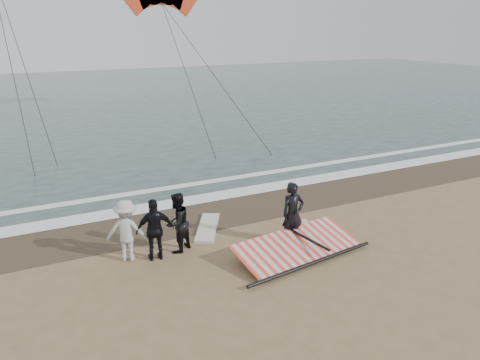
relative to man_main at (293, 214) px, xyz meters
The scene contains 10 objects.
ground 1.91m from the man_main, 127.77° to the right, with size 120.00×120.00×0.00m, color #8C704C.
sea 31.71m from the man_main, 91.84° to the left, with size 120.00×54.00×0.02m, color #233838.
wet_sand 3.47m from the man_main, 107.76° to the left, with size 120.00×2.80×0.01m, color #4C3D2B.
foam_near 4.78m from the man_main, 102.54° to the left, with size 120.00×0.90×0.01m, color white.
foam_far 6.43m from the man_main, 99.22° to the left, with size 120.00×0.45×0.01m, color white.
man_main is the anchor object (origin of this frame).
board_white 1.22m from the man_main, ahead, with size 0.65×2.33×0.09m, color silver.
board_cream 2.90m from the man_main, 132.45° to the left, with size 0.57×2.15×0.09m, color beige.
trio_cluster 4.09m from the man_main, 165.65° to the left, with size 2.59×1.15×1.76m.
sail_rig 1.00m from the man_main, 121.37° to the right, with size 4.25×2.18×0.50m.
Camera 1 is at (-5.98, -9.29, 6.19)m, focal length 35.00 mm.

